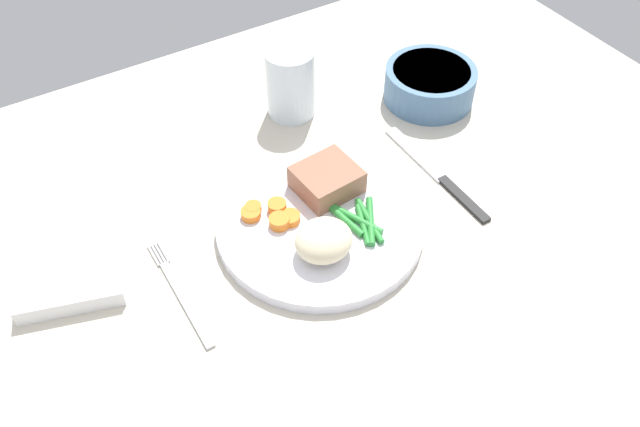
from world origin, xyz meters
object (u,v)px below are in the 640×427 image
dinner_plate (320,224)px  knife (438,175)px  fork (180,293)px  salad_bowl (430,82)px  meat_portion (327,180)px  water_glass (291,87)px  napkin (70,267)px

dinner_plate → knife: bearing=-0.9°
fork → salad_bowl: size_ratio=1.25×
fork → meat_portion: bearing=10.0°
dinner_plate → salad_bowl: (27.13, 13.69, 2.07)cm
meat_portion → water_glass: (4.82, 17.55, 1.11)cm
napkin → salad_bowl: bearing=5.0°
water_glass → salad_bowl: (18.89, -7.85, -1.44)cm
meat_portion → knife: size_ratio=0.36×
meat_portion → napkin: bearing=171.2°
knife → water_glass: 24.26cm
knife → water_glass: size_ratio=2.02×
knife → meat_portion: bearing=168.1°
fork → napkin: (-9.43, 9.12, 0.91)cm
fork → salad_bowl: 47.76cm
meat_portion → fork: (-21.89, -4.24, -3.00)cm
napkin → meat_portion: bearing=-8.8°
dinner_plate → meat_portion: bearing=49.4°
salad_bowl → napkin: salad_bowl is taller
fork → water_glass: bearing=38.2°
salad_bowl → napkin: (-55.04, -4.83, -1.75)cm
water_glass → dinner_plate: bearing=-110.9°
salad_bowl → knife: bearing=-123.1°
water_glass → napkin: water_glass is taller
dinner_plate → fork: (-18.48, -0.26, -0.60)cm
fork → dinner_plate: bearing=-0.2°
dinner_plate → knife: (18.00, -0.29, -0.60)cm
fork → napkin: 13.15cm
dinner_plate → water_glass: 23.33cm
knife → water_glass: water_glass is taller
knife → salad_bowl: 16.90cm
meat_portion → napkin: 31.77cm
knife → salad_bowl: salad_bowl is taller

